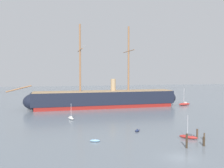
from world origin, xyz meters
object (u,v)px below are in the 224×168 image
object	(u,v)px
mooring_piling_right_pair	(187,141)
seagull_in_flight	(85,46)
mooring_piling_midwater	(204,137)
mooring_piling_left_pair	(204,141)
sailboat_foreground_right	(188,137)
sailboat_alongside_bow	(71,118)
dinghy_foreground_left	(95,141)
tall_ship	(105,99)
dinghy_near_centre	(137,130)
dinghy_distant_centre	(95,103)
mooring_piling_nearest	(197,134)
sailboat_far_right	(184,104)

from	to	relation	value
mooring_piling_right_pair	seagull_in_flight	size ratio (longest dim) A/B	2.20
mooring_piling_midwater	mooring_piling_left_pair	bearing A→B (deg)	-127.68
sailboat_foreground_right	sailboat_alongside_bow	xyz separation A→B (m)	(-19.32, 24.87, -0.02)
dinghy_foreground_left	mooring_piling_right_pair	distance (m)	15.70
tall_ship	mooring_piling_left_pair	bearing A→B (deg)	-83.77
sailboat_alongside_bow	mooring_piling_midwater	distance (m)	34.22
mooring_piling_midwater	dinghy_near_centre	bearing A→B (deg)	134.39
mooring_piling_left_pair	seagull_in_flight	bearing A→B (deg)	116.01
sailboat_foreground_right	mooring_piling_midwater	size ratio (longest dim) A/B	3.24
dinghy_foreground_left	dinghy_near_centre	distance (m)	11.32
dinghy_distant_centre	mooring_piling_right_pair	world-z (taller)	mooring_piling_right_pair
tall_ship	mooring_piling_nearest	world-z (taller)	tall_ship
dinghy_distant_centre	mooring_piling_left_pair	distance (m)	60.62
sailboat_far_right	dinghy_distant_centre	xyz separation A→B (m)	(-31.60, 14.31, -0.20)
dinghy_near_centre	sailboat_alongside_bow	bearing A→B (deg)	125.24
sailboat_foreground_right	mooring_piling_left_pair	world-z (taller)	sailboat_foreground_right
dinghy_distant_centre	dinghy_foreground_left	bearing A→B (deg)	-101.61
sailboat_foreground_right	mooring_piling_midwater	world-z (taller)	sailboat_foreground_right
sailboat_far_right	mooring_piling_right_pair	xyz separation A→B (m)	(-28.75, -46.23, 0.64)
tall_ship	sailboat_foreground_right	distance (m)	44.05
sailboat_alongside_bow	mooring_piling_nearest	world-z (taller)	sailboat_alongside_bow
sailboat_alongside_bow	mooring_piling_right_pair	distance (m)	33.72
sailboat_alongside_bow	seagull_in_flight	xyz separation A→B (m)	(4.08, 1.46, 19.33)
mooring_piling_nearest	sailboat_alongside_bow	bearing A→B (deg)	129.72
sailboat_alongside_bow	dinghy_distant_centre	distance (m)	33.34
sailboat_alongside_bow	mooring_piling_midwater	bearing A→B (deg)	-51.21
dinghy_foreground_left	sailboat_foreground_right	xyz separation A→B (m)	(17.30, -2.61, 0.15)
seagull_in_flight	sailboat_far_right	bearing A→B (deg)	20.31
dinghy_foreground_left	sailboat_foreground_right	bearing A→B (deg)	-8.57
dinghy_foreground_left	dinghy_near_centre	size ratio (longest dim) A/B	1.03
seagull_in_flight	sailboat_alongside_bow	bearing A→B (deg)	-160.28
dinghy_near_centre	dinghy_distant_centre	size ratio (longest dim) A/B	0.65
mooring_piling_left_pair	sailboat_far_right	bearing A→B (deg)	61.18
dinghy_distant_centre	mooring_piling_nearest	world-z (taller)	mooring_piling_nearest
tall_ship	mooring_piling_midwater	bearing A→B (deg)	-80.62
sailboat_far_right	seagull_in_flight	bearing A→B (deg)	-159.69
sailboat_alongside_bow	seagull_in_flight	bearing A→B (deg)	19.72
sailboat_foreground_right	dinghy_near_centre	xyz separation A→B (m)	(-7.20, 7.72, -0.15)
sailboat_far_right	mooring_piling_right_pair	bearing A→B (deg)	-121.87
tall_ship	mooring_piling_left_pair	world-z (taller)	tall_ship
dinghy_foreground_left	sailboat_far_right	world-z (taller)	sailboat_far_right
dinghy_near_centre	sailboat_alongside_bow	xyz separation A→B (m)	(-12.12, 17.15, 0.13)
dinghy_foreground_left	dinghy_distant_centre	size ratio (longest dim) A/B	0.67
sailboat_foreground_right	mooring_piling_nearest	size ratio (longest dim) A/B	2.45
mooring_piling_nearest	seagull_in_flight	world-z (taller)	seagull_in_flight
sailboat_foreground_right	dinghy_distant_centre	bearing A→B (deg)	96.58
dinghy_distant_centre	mooring_piling_left_pair	size ratio (longest dim) A/B	1.98
mooring_piling_nearest	mooring_piling_midwater	world-z (taller)	mooring_piling_nearest
mooring_piling_right_pair	mooring_piling_midwater	xyz separation A→B (m)	(5.67, 3.14, -0.51)
tall_ship	dinghy_near_centre	xyz separation A→B (m)	(-1.81, -35.91, -2.89)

